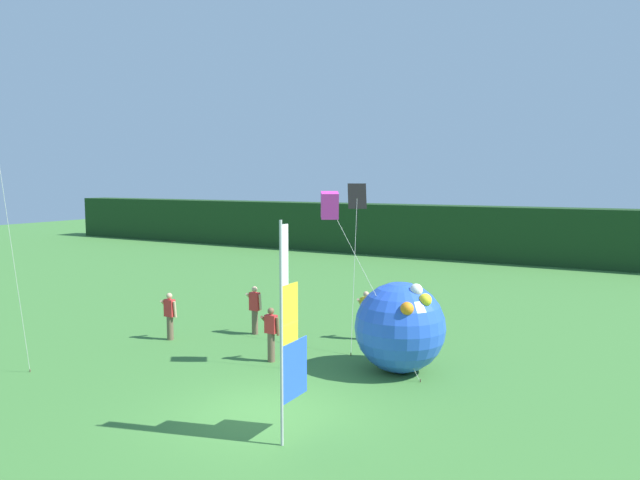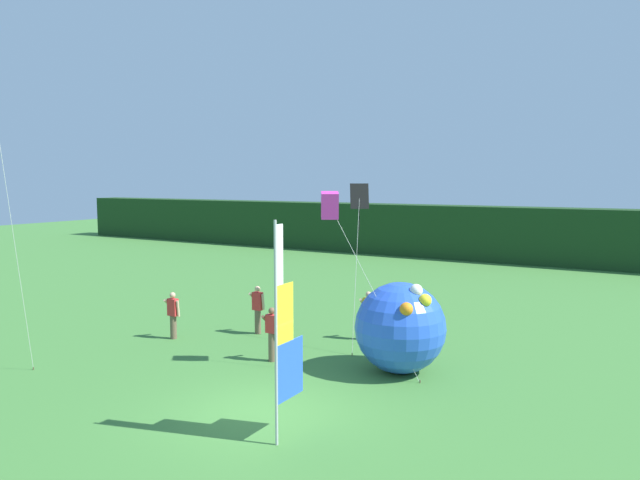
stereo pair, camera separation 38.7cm
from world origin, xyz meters
name	(u,v)px [view 2 (the right image)]	position (x,y,z in m)	size (l,w,h in m)	color
ground_plane	(264,413)	(0.00, 0.00, 0.00)	(120.00, 120.00, 0.00)	#3D7533
distant_treeline	(523,235)	(0.00, 28.87, 1.82)	(80.00, 2.40, 3.64)	#193819
banner_flag	(284,336)	(1.21, -0.94, 2.23)	(0.06, 1.03, 4.64)	#B7B7BC
person_near_banner	(368,314)	(-0.63, 6.91, 0.89)	(0.55, 0.48, 1.67)	#2D334C
person_mid_field	(258,308)	(-4.36, 5.68, 0.91)	(0.55, 0.48, 1.71)	brown
person_far_left	(272,333)	(-2.09, 3.32, 0.88)	(0.55, 0.48, 1.64)	brown
person_far_right	(173,314)	(-6.45, 3.67, 0.86)	(0.55, 0.48, 1.62)	brown
inflatable_balloon	(400,327)	(1.61, 4.33, 1.29)	(2.57, 2.57, 2.61)	blue
kite_black_diamond_1	(359,203)	(-0.80, 6.51, 4.68)	(0.88, 1.81, 5.31)	brown
kite_magenta_box_2	(330,206)	(-0.19, 3.48, 4.71)	(3.00, 0.75, 5.12)	brown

